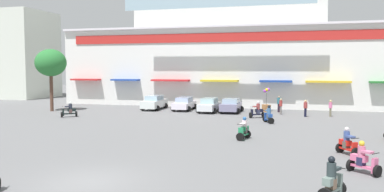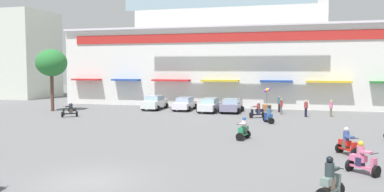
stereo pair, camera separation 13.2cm
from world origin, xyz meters
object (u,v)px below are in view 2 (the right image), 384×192
object	(u,v)px
scooter_rider_0	(330,181)
pedestrian_4	(331,107)
scooter_rider_8	(244,130)
scooter_rider_7	(269,116)
parked_car_1	(185,104)
scooter_rider_2	(362,161)
balloon_vendor_cart	(267,103)
parked_car_2	(210,105)
scooter_rider_5	(347,144)
pedestrian_1	(306,107)
parked_car_0	(155,102)
scooter_rider_9	(70,111)
pedestrian_0	(279,103)
plaza_tree_0	(51,63)
scooter_rider_4	(257,111)
pedestrian_3	(281,105)
parked_car_3	(231,105)

from	to	relation	value
scooter_rider_0	pedestrian_4	world-z (taller)	pedestrian_4
scooter_rider_8	pedestrian_4	bearing A→B (deg)	64.90
pedestrian_4	scooter_rider_0	bearing A→B (deg)	-94.55
scooter_rider_7	pedestrian_4	size ratio (longest dim) A/B	0.95
parked_car_1	scooter_rider_7	world-z (taller)	scooter_rider_7
scooter_rider_2	balloon_vendor_cart	size ratio (longest dim) A/B	0.58
parked_car_2	scooter_rider_5	bearing A→B (deg)	-56.90
pedestrian_1	parked_car_0	bearing A→B (deg)	171.73
parked_car_1	pedestrian_1	distance (m)	12.92
scooter_rider_0	scooter_rider_8	xyz separation A→B (m)	(-4.50, 10.60, -0.03)
parked_car_0	scooter_rider_9	size ratio (longest dim) A/B	3.07
scooter_rider_7	scooter_rider_8	xyz separation A→B (m)	(-1.04, -7.99, 0.00)
pedestrian_0	plaza_tree_0	bearing A→B (deg)	-167.48
parked_car_0	pedestrian_1	world-z (taller)	pedestrian_1
scooter_rider_5	pedestrian_0	distance (m)	19.74
scooter_rider_0	scooter_rider_4	bearing A→B (deg)	102.23
pedestrian_1	parked_car_2	bearing A→B (deg)	171.58
parked_car_1	scooter_rider_7	size ratio (longest dim) A/B	2.98
plaza_tree_0	scooter_rider_0	xyz separation A→B (m)	(26.45, -21.60, -4.47)
scooter_rider_0	plaza_tree_0	bearing A→B (deg)	140.76
pedestrian_0	pedestrian_4	size ratio (longest dim) A/B	1.07
scooter_rider_4	scooter_rider_9	bearing A→B (deg)	-167.08
parked_car_1	balloon_vendor_cart	xyz separation A→B (m)	(8.78, 0.87, 0.24)
scooter_rider_8	scooter_rider_9	distance (m)	18.77
plaza_tree_0	scooter_rider_9	distance (m)	7.51
scooter_rider_8	parked_car_0	bearing A→B (deg)	127.82
scooter_rider_4	pedestrian_4	size ratio (longest dim) A/B	0.97
scooter_rider_7	scooter_rider_8	bearing A→B (deg)	-97.43
scooter_rider_2	pedestrian_0	xyz separation A→B (m)	(-4.57, 23.01, 0.36)
scooter_rider_4	pedestrian_1	bearing A→B (deg)	24.39
pedestrian_1	pedestrian_4	size ratio (longest dim) A/B	1.01
balloon_vendor_cart	pedestrian_4	bearing A→B (deg)	-23.47
scooter_rider_9	pedestrian_4	distance (m)	24.72
parked_car_1	pedestrian_3	bearing A→B (deg)	-6.94
balloon_vendor_cart	pedestrian_1	bearing A→B (deg)	-41.24
scooter_rider_8	pedestrian_3	bearing A→B (deg)	82.77
pedestrian_3	scooter_rider_9	bearing A→B (deg)	-159.46
parked_car_0	scooter_rider_5	bearing A→B (deg)	-45.83
scooter_rider_4	scooter_rider_5	distance (m)	15.37
scooter_rider_8	scooter_rider_9	xyz separation A→B (m)	(-17.37, 7.13, -0.02)
parked_car_0	balloon_vendor_cart	distance (m)	12.23
plaza_tree_0	scooter_rider_2	bearing A→B (deg)	-32.36
scooter_rider_8	pedestrian_0	bearing A→B (deg)	84.51
pedestrian_1	balloon_vendor_cart	size ratio (longest dim) A/B	0.64
parked_car_0	scooter_rider_0	xyz separation A→B (m)	(16.44, -25.97, -0.14)
scooter_rider_5	pedestrian_1	world-z (taller)	pedestrian_1
scooter_rider_2	scooter_rider_9	bearing A→B (deg)	149.37
plaza_tree_0	balloon_vendor_cart	size ratio (longest dim) A/B	2.62
parked_car_3	scooter_rider_7	size ratio (longest dim) A/B	2.55
scooter_rider_0	scooter_rider_7	size ratio (longest dim) A/B	1.04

